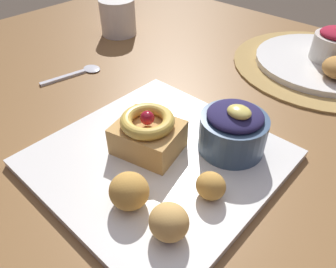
{
  "coord_description": "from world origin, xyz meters",
  "views": [
    {
      "loc": [
        0.23,
        -0.42,
        1.05
      ],
      "look_at": [
        0.0,
        -0.16,
        0.77
      ],
      "focal_mm": 34.01,
      "sensor_mm": 36.0,
      "label": 1
    }
  ],
  "objects": [
    {
      "name": "dining_table",
      "position": [
        0.0,
        0.0,
        0.64
      ],
      "size": [
        1.46,
        0.97,
        0.73
      ],
      "color": "brown",
      "rests_on": "ground_plane"
    },
    {
      "name": "back_plate",
      "position": [
        0.05,
        0.26,
        0.74
      ],
      "size": [
        0.28,
        0.28,
        0.01
      ],
      "primitive_type": "cylinder",
      "color": "white",
      "rests_on": "woven_placemat"
    },
    {
      "name": "cake_slice",
      "position": [
        -0.02,
        -0.18,
        0.77
      ],
      "size": [
        0.1,
        0.09,
        0.07
      ],
      "rotation": [
        0.0,
        0.0,
        0.23
      ],
      "color": "tan",
      "rests_on": "front_plate"
    },
    {
      "name": "fritter_back",
      "position": [
        0.03,
        -0.27,
        0.76
      ],
      "size": [
        0.05,
        0.05,
        0.04
      ],
      "primitive_type": "ellipsoid",
      "color": "gold",
      "rests_on": "front_plate"
    },
    {
      "name": "back_ramekin",
      "position": [
        0.07,
        0.28,
        0.78
      ],
      "size": [
        0.09,
        0.09,
        0.07
      ],
      "color": "silver",
      "rests_on": "back_plate"
    },
    {
      "name": "coffee_mug",
      "position": [
        -0.4,
        0.09,
        0.77
      ],
      "size": [
        0.09,
        0.09,
        0.09
      ],
      "primitive_type": "cylinder",
      "color": "silver",
      "rests_on": "dining_table"
    },
    {
      "name": "spoon",
      "position": [
        -0.3,
        -0.11,
        0.73
      ],
      "size": [
        0.05,
        0.13,
        0.0
      ],
      "rotation": [
        0.0,
        0.0,
        1.38
      ],
      "color": "silver",
      "rests_on": "dining_table"
    },
    {
      "name": "berry_ramekin",
      "position": [
        0.07,
        -0.1,
        0.78
      ],
      "size": [
        0.1,
        0.1,
        0.08
      ],
      "color": "#3D5675",
      "rests_on": "front_plate"
    },
    {
      "name": "fritter_middle",
      "position": [
        0.1,
        -0.19,
        0.76
      ],
      "size": [
        0.04,
        0.04,
        0.03
      ],
      "primitive_type": "ellipsoid",
      "color": "gold",
      "rests_on": "front_plate"
    },
    {
      "name": "front_plate",
      "position": [
        0.0,
        -0.18,
        0.74
      ],
      "size": [
        0.31,
        0.31,
        0.01
      ],
      "primitive_type": "cube",
      "color": "white",
      "rests_on": "dining_table"
    },
    {
      "name": "fritter_front",
      "position": [
        0.1,
        -0.27,
        0.76
      ],
      "size": [
        0.05,
        0.04,
        0.04
      ],
      "primitive_type": "ellipsoid",
      "color": "tan",
      "rests_on": "front_plate"
    },
    {
      "name": "woven_placemat",
      "position": [
        0.05,
        0.26,
        0.73
      ],
      "size": [
        0.37,
        0.37,
        0.0
      ],
      "primitive_type": "cylinder",
      "color": "#AD894C",
      "rests_on": "dining_table"
    }
  ]
}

